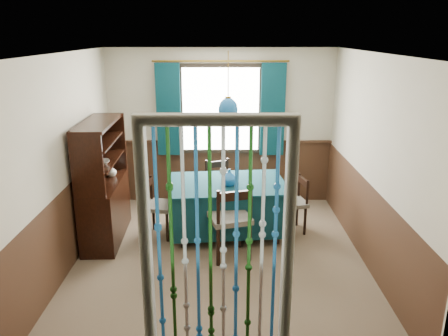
{
  "coord_description": "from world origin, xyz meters",
  "views": [
    {
      "loc": [
        0.06,
        -4.92,
        2.72
      ],
      "look_at": [
        0.05,
        0.51,
        1.03
      ],
      "focal_mm": 35.0,
      "sensor_mm": 36.0,
      "label": 1
    }
  ],
  "objects_px": {
    "chair_far": "(220,187)",
    "bowl_shelf": "(101,162)",
    "chair_left": "(157,206)",
    "chair_near": "(230,219)",
    "vase_sideboard": "(111,170)",
    "sideboard": "(104,199)",
    "vase_table": "(229,178)",
    "pendant_lamp": "(228,110)",
    "dining_table": "(228,204)",
    "chair_right": "(293,202)"
  },
  "relations": [
    {
      "from": "chair_far",
      "to": "bowl_shelf",
      "type": "xyz_separation_m",
      "value": [
        -1.5,
        -1.0,
        0.69
      ]
    },
    {
      "from": "chair_far",
      "to": "chair_left",
      "type": "relative_size",
      "value": 1.04
    },
    {
      "from": "chair_near",
      "to": "bowl_shelf",
      "type": "xyz_separation_m",
      "value": [
        -1.64,
        0.35,
        0.63
      ]
    },
    {
      "from": "bowl_shelf",
      "to": "vase_sideboard",
      "type": "xyz_separation_m",
      "value": [
        0.0,
        0.44,
        -0.25
      ]
    },
    {
      "from": "sideboard",
      "to": "vase_table",
      "type": "relative_size",
      "value": 7.93
    },
    {
      "from": "pendant_lamp",
      "to": "vase_table",
      "type": "bearing_deg",
      "value": -80.64
    },
    {
      "from": "chair_left",
      "to": "vase_sideboard",
      "type": "distance_m",
      "value": 0.81
    },
    {
      "from": "chair_left",
      "to": "pendant_lamp",
      "type": "height_order",
      "value": "pendant_lamp"
    },
    {
      "from": "bowl_shelf",
      "to": "vase_table",
      "type": "bearing_deg",
      "value": 8.5
    },
    {
      "from": "dining_table",
      "to": "pendant_lamp",
      "type": "height_order",
      "value": "pendant_lamp"
    },
    {
      "from": "dining_table",
      "to": "vase_sideboard",
      "type": "bearing_deg",
      "value": 171.36
    },
    {
      "from": "dining_table",
      "to": "sideboard",
      "type": "xyz_separation_m",
      "value": [
        -1.67,
        -0.15,
        0.14
      ]
    },
    {
      "from": "chair_far",
      "to": "chair_right",
      "type": "height_order",
      "value": "chair_far"
    },
    {
      "from": "bowl_shelf",
      "to": "vase_sideboard",
      "type": "distance_m",
      "value": 0.51
    },
    {
      "from": "chair_near",
      "to": "vase_sideboard",
      "type": "xyz_separation_m",
      "value": [
        -1.64,
        0.79,
        0.38
      ]
    },
    {
      "from": "bowl_shelf",
      "to": "vase_sideboard",
      "type": "relative_size",
      "value": 1.43
    },
    {
      "from": "dining_table",
      "to": "pendant_lamp",
      "type": "distance_m",
      "value": 1.32
    },
    {
      "from": "sideboard",
      "to": "vase_sideboard",
      "type": "bearing_deg",
      "value": 74.04
    },
    {
      "from": "dining_table",
      "to": "chair_near",
      "type": "distance_m",
      "value": 0.7
    },
    {
      "from": "chair_right",
      "to": "vase_sideboard",
      "type": "distance_m",
      "value": 2.58
    },
    {
      "from": "vase_table",
      "to": "dining_table",
      "type": "bearing_deg",
      "value": 99.36
    },
    {
      "from": "bowl_shelf",
      "to": "pendant_lamp",
      "type": "bearing_deg",
      "value": 12.34
    },
    {
      "from": "chair_right",
      "to": "chair_near",
      "type": "bearing_deg",
      "value": 119.48
    },
    {
      "from": "vase_table",
      "to": "chair_right",
      "type": "bearing_deg",
      "value": 11.45
    },
    {
      "from": "dining_table",
      "to": "chair_near",
      "type": "relative_size",
      "value": 1.71
    },
    {
      "from": "sideboard",
      "to": "vase_sideboard",
      "type": "xyz_separation_m",
      "value": [
        0.06,
        0.24,
        0.33
      ]
    },
    {
      "from": "dining_table",
      "to": "vase_sideboard",
      "type": "relative_size",
      "value": 10.0
    },
    {
      "from": "vase_table",
      "to": "bowl_shelf",
      "type": "bearing_deg",
      "value": -171.5
    },
    {
      "from": "chair_far",
      "to": "sideboard",
      "type": "distance_m",
      "value": 1.75
    },
    {
      "from": "dining_table",
      "to": "vase_table",
      "type": "height_order",
      "value": "vase_table"
    },
    {
      "from": "pendant_lamp",
      "to": "vase_sideboard",
      "type": "xyz_separation_m",
      "value": [
        -1.61,
        0.09,
        -0.86
      ]
    },
    {
      "from": "vase_table",
      "to": "vase_sideboard",
      "type": "xyz_separation_m",
      "value": [
        -1.63,
        0.2,
        0.04
      ]
    },
    {
      "from": "sideboard",
      "to": "bowl_shelf",
      "type": "xyz_separation_m",
      "value": [
        0.06,
        -0.2,
        0.57
      ]
    },
    {
      "from": "dining_table",
      "to": "chair_right",
      "type": "bearing_deg",
      "value": -0.76
    },
    {
      "from": "chair_far",
      "to": "chair_near",
      "type": "bearing_deg",
      "value": 75.78
    },
    {
      "from": "sideboard",
      "to": "chair_far",
      "type": "bearing_deg",
      "value": 25.03
    },
    {
      "from": "pendant_lamp",
      "to": "bowl_shelf",
      "type": "xyz_separation_m",
      "value": [
        -1.61,
        -0.35,
        -0.61
      ]
    },
    {
      "from": "dining_table",
      "to": "chair_left",
      "type": "relative_size",
      "value": 2.02
    },
    {
      "from": "chair_far",
      "to": "chair_left",
      "type": "xyz_separation_m",
      "value": [
        -0.86,
        -0.72,
        -0.02
      ]
    },
    {
      "from": "dining_table",
      "to": "chair_right",
      "type": "height_order",
      "value": "chair_right"
    },
    {
      "from": "chair_right",
      "to": "dining_table",
      "type": "bearing_deg",
      "value": 83.45
    },
    {
      "from": "vase_sideboard",
      "to": "vase_table",
      "type": "bearing_deg",
      "value": -7.03
    },
    {
      "from": "vase_table",
      "to": "bowl_shelf",
      "type": "distance_m",
      "value": 1.67
    },
    {
      "from": "sideboard",
      "to": "pendant_lamp",
      "type": "xyz_separation_m",
      "value": [
        1.67,
        0.15,
        1.19
      ]
    },
    {
      "from": "sideboard",
      "to": "vase_table",
      "type": "height_order",
      "value": "sideboard"
    },
    {
      "from": "chair_far",
      "to": "sideboard",
      "type": "relative_size",
      "value": 0.53
    },
    {
      "from": "chair_right",
      "to": "vase_table",
      "type": "xyz_separation_m",
      "value": [
        -0.91,
        -0.18,
        0.43
      ]
    },
    {
      "from": "chair_far",
      "to": "vase_sideboard",
      "type": "xyz_separation_m",
      "value": [
        -1.5,
        -0.56,
        0.44
      ]
    },
    {
      "from": "chair_left",
      "to": "chair_right",
      "type": "height_order",
      "value": "chair_left"
    },
    {
      "from": "chair_right",
      "to": "pendant_lamp",
      "type": "height_order",
      "value": "pendant_lamp"
    }
  ]
}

